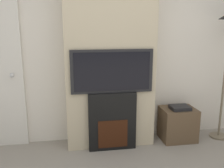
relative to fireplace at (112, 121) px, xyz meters
The scene contains 5 objects.
wall_back 1.04m from the fireplace, 90.00° to the left, with size 6.00×0.06×2.70m.
chimney_breast 0.99m from the fireplace, 90.00° to the left, with size 1.15×0.35×2.70m.
fireplace is the anchor object (origin of this frame).
television 0.65m from the fireplace, 90.00° to the right, with size 1.02×0.07×0.54m.
media_stand 0.97m from the fireplace, ahead, with size 0.47×0.38×0.51m.
Camera 1 is at (-0.50, -1.34, 1.57)m, focal length 40.00 mm.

